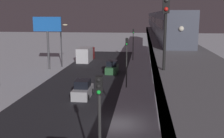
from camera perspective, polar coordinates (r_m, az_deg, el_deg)
The scene contains 13 objects.
ground_plane at distance 24.17m, azimuth 1.00°, elevation -11.33°, with size 240.00×240.00×0.00m, color silver.
avenue_asphalt at distance 25.42m, azimuth -12.92°, elevation -10.45°, with size 11.00×93.01×0.01m, color #28282D.
elevated_railway at distance 22.76m, azimuth 14.13°, elevation 1.10°, with size 5.00×93.01×6.25m.
subway_train at distance 60.77m, azimuth 9.63°, elevation 9.93°, with size 2.94×74.07×3.40m.
rail_signal at distance 15.20m, azimuth 11.06°, elevation 9.87°, with size 0.36×0.41×4.00m.
sedan_silver at distance 31.63m, azimuth -6.10°, elevation -4.40°, with size 1.91×4.05×1.97m.
sedan_green at distance 44.48m, azimuth -0.01°, elevation 0.27°, with size 1.80×4.10×1.97m.
box_truck at distance 55.96m, azimuth -5.48°, elevation 3.06°, with size 2.40×7.40×2.80m.
traffic_light_near at distance 13.76m, azimuth -2.62°, elevation -10.48°, with size 0.32×0.44×6.40m.
traffic_light_mid at distance 34.85m, azimuth 3.06°, elevation 2.85°, with size 0.32×0.44×6.40m.
traffic_light_far at distance 56.48m, azimuth 4.42°, elevation 6.07°, with size 0.32×0.44×6.40m.
commercial_billboard at distance 47.64m, azimuth -13.28°, elevation 8.02°, with size 4.80×0.36×8.90m.
street_lamp_far at distance 49.52m, azimuth -10.28°, elevation 5.91°, with size 1.35×0.44×7.65m.
Camera 1 is at (-2.12, 22.21, 9.29)m, focal length 44.00 mm.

